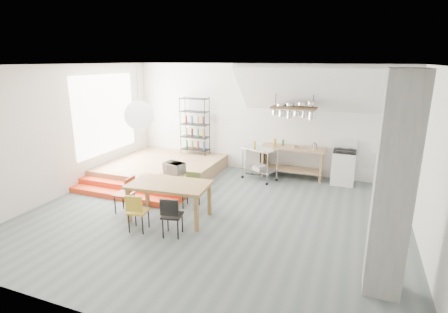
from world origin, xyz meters
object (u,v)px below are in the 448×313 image
at_px(rolling_cart, 260,159).
at_px(mini_fridge, 255,161).
at_px(stove, 343,167).
at_px(dining_table, 169,187).

distance_m(rolling_cart, mini_fridge, 0.69).
xyz_separation_m(stove, mini_fridge, (-2.52, 0.04, -0.10)).
bearing_deg(stove, dining_table, -132.22).
distance_m(stove, dining_table, 4.94).
height_order(rolling_cart, mini_fridge, rolling_cart).
xyz_separation_m(rolling_cart, mini_fridge, (-0.31, 0.58, -0.22)).
bearing_deg(stove, mini_fridge, 179.00).
bearing_deg(rolling_cart, mini_fridge, 139.64).
bearing_deg(stove, rolling_cart, -166.39).
bearing_deg(dining_table, stove, 42.82).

